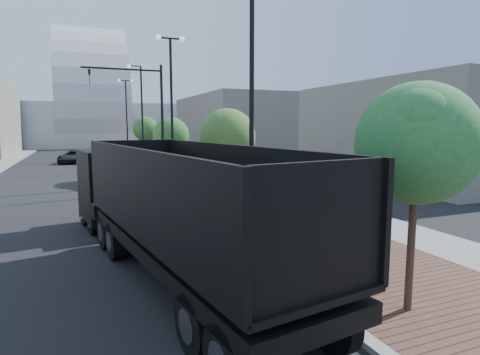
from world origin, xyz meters
name	(u,v)px	position (x,y,z in m)	size (l,w,h in m)	color
sidewalk	(163,163)	(3.50, 40.00, 0.06)	(7.00, 140.00, 0.12)	#4C2D23
concrete_strip	(188,162)	(6.20, 40.00, 0.07)	(2.40, 140.00, 0.13)	slate
curb	(129,164)	(0.00, 40.00, 0.07)	(0.30, 140.00, 0.14)	gray
dump_truck	(144,205)	(-2.89, 10.63, 1.48)	(4.54, 13.67, 3.52)	black
white_sedan	(100,173)	(-3.48, 26.30, 0.82)	(1.73, 4.95, 1.63)	silver
dark_car_mid	(73,157)	(-5.36, 43.95, 0.69)	(2.28, 4.94, 1.37)	black
dark_car_far	(104,155)	(-2.13, 44.64, 0.69)	(1.94, 4.78, 1.39)	black
pedestrian	(232,169)	(5.45, 24.45, 0.88)	(0.64, 0.42, 1.77)	black
streetlight_1	(248,115)	(0.49, 10.00, 4.34)	(1.44, 0.56, 9.21)	black
streetlight_2	(172,112)	(0.60, 22.00, 4.82)	(1.72, 0.56, 9.28)	black
streetlight_3	(141,122)	(0.49, 34.00, 4.34)	(1.44, 0.56, 9.21)	black
streetlight_4	(127,118)	(0.60, 46.00, 4.82)	(1.72, 0.56, 9.28)	black
traffic_mast	(149,111)	(-0.30, 25.00, 4.98)	(5.09, 0.20, 8.00)	black
tree_0	(418,144)	(1.65, 4.02, 3.63)	(2.50, 2.47, 4.87)	#382619
tree_1	(228,137)	(1.65, 15.02, 3.47)	(2.61, 2.60, 4.78)	#382619
tree_2	(171,135)	(1.65, 27.02, 3.27)	(2.66, 2.66, 4.61)	#382619
tree_3	(146,129)	(1.65, 39.02, 3.64)	(2.52, 2.49, 4.90)	#382619
convention_center	(92,116)	(-2.00, 85.00, 6.00)	(50.00, 30.00, 50.00)	#ADB0B8
commercial_block_ne	(237,126)	(16.00, 50.00, 4.00)	(12.00, 22.00, 8.00)	#625F58
commercial_block_e	(415,132)	(18.00, 20.00, 3.50)	(10.00, 16.00, 7.00)	slate
utility_cover_1	(329,250)	(2.40, 8.00, 0.13)	(0.50, 0.50, 0.02)	black
utility_cover_2	(216,194)	(2.40, 19.00, 0.13)	(0.50, 0.50, 0.02)	black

